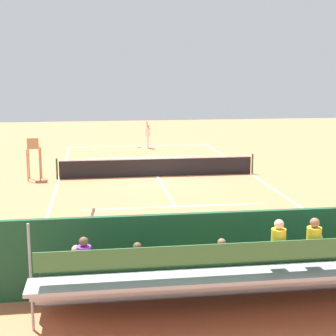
{
  "coord_description": "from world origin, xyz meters",
  "views": [
    {
      "loc": [
        3.07,
        25.76,
        5.41
      ],
      "look_at": [
        0.0,
        4.0,
        1.2
      ],
      "focal_mm": 54.54,
      "sensor_mm": 36.0,
      "label": 1
    }
  ],
  "objects_px": {
    "tennis_racket": "(142,147)",
    "equipment_bag": "(230,272)",
    "umpire_chair": "(34,154)",
    "tennis_player": "(148,134)",
    "tennis_net": "(157,167)",
    "courtside_bench": "(294,253)",
    "bleacher_stand": "(239,273)",
    "tennis_ball_near": "(165,157)",
    "line_judge": "(93,244)"
  },
  "relations": [
    {
      "from": "umpire_chair",
      "to": "tennis_ball_near",
      "type": "relative_size",
      "value": 32.42
    },
    {
      "from": "tennis_racket",
      "to": "equipment_bag",
      "type": "bearing_deg",
      "value": 90.46
    },
    {
      "from": "equipment_bag",
      "to": "tennis_ball_near",
      "type": "xyz_separation_m",
      "value": [
        -0.86,
        -19.29,
        -0.15
      ]
    },
    {
      "from": "courtside_bench",
      "to": "line_judge",
      "type": "xyz_separation_m",
      "value": [
        5.37,
        -0.21,
        0.46
      ]
    },
    {
      "from": "equipment_bag",
      "to": "tennis_player",
      "type": "relative_size",
      "value": 0.47
    },
    {
      "from": "bleacher_stand",
      "to": "tennis_player",
      "type": "bearing_deg",
      "value": -91.15
    },
    {
      "from": "tennis_ball_near",
      "to": "tennis_player",
      "type": "bearing_deg",
      "value": -80.13
    },
    {
      "from": "equipment_bag",
      "to": "tennis_racket",
      "type": "relative_size",
      "value": 1.57
    },
    {
      "from": "equipment_bag",
      "to": "tennis_racket",
      "type": "distance_m",
      "value": 23.59
    },
    {
      "from": "tennis_net",
      "to": "tennis_player",
      "type": "relative_size",
      "value": 5.35
    },
    {
      "from": "tennis_racket",
      "to": "line_judge",
      "type": "xyz_separation_m",
      "value": [
        3.38,
        23.25,
        1.0
      ]
    },
    {
      "from": "umpire_chair",
      "to": "tennis_player",
      "type": "height_order",
      "value": "umpire_chair"
    },
    {
      "from": "tennis_net",
      "to": "tennis_ball_near",
      "type": "distance_m",
      "value": 6.02
    },
    {
      "from": "courtside_bench",
      "to": "tennis_racket",
      "type": "distance_m",
      "value": 23.55
    },
    {
      "from": "umpire_chair",
      "to": "tennis_ball_near",
      "type": "distance_m",
      "value": 9.55
    },
    {
      "from": "tennis_racket",
      "to": "bleacher_stand",
      "type": "bearing_deg",
      "value": 89.69
    },
    {
      "from": "bleacher_stand",
      "to": "tennis_ball_near",
      "type": "distance_m",
      "value": 21.28
    },
    {
      "from": "line_judge",
      "to": "tennis_racket",
      "type": "bearing_deg",
      "value": -98.27
    },
    {
      "from": "umpire_chair",
      "to": "tennis_racket",
      "type": "xyz_separation_m",
      "value": [
        -6.34,
        -10.21,
        -1.3
      ]
    },
    {
      "from": "umpire_chair",
      "to": "tennis_racket",
      "type": "height_order",
      "value": "umpire_chair"
    },
    {
      "from": "tennis_racket",
      "to": "tennis_ball_near",
      "type": "height_order",
      "value": "tennis_ball_near"
    },
    {
      "from": "courtside_bench",
      "to": "equipment_bag",
      "type": "distance_m",
      "value": 1.85
    },
    {
      "from": "tennis_net",
      "to": "umpire_chair",
      "type": "height_order",
      "value": "umpire_chair"
    },
    {
      "from": "tennis_net",
      "to": "courtside_bench",
      "type": "bearing_deg",
      "value": 99.13
    },
    {
      "from": "courtside_bench",
      "to": "tennis_player",
      "type": "bearing_deg",
      "value": -85.97
    },
    {
      "from": "tennis_player",
      "to": "equipment_bag",
      "type": "bearing_deg",
      "value": 89.56
    },
    {
      "from": "tennis_ball_near",
      "to": "line_judge",
      "type": "height_order",
      "value": "line_judge"
    },
    {
      "from": "bleacher_stand",
      "to": "equipment_bag",
      "type": "height_order",
      "value": "bleacher_stand"
    },
    {
      "from": "tennis_ball_near",
      "to": "tennis_racket",
      "type": "bearing_deg",
      "value": -76.27
    },
    {
      "from": "tennis_player",
      "to": "tennis_racket",
      "type": "distance_m",
      "value": 1.13
    },
    {
      "from": "tennis_net",
      "to": "line_judge",
      "type": "relative_size",
      "value": 5.35
    },
    {
      "from": "tennis_net",
      "to": "tennis_ball_near",
      "type": "relative_size",
      "value": 156.06
    },
    {
      "from": "tennis_ball_near",
      "to": "bleacher_stand",
      "type": "bearing_deg",
      "value": 86.79
    },
    {
      "from": "equipment_bag",
      "to": "tennis_player",
      "type": "bearing_deg",
      "value": -90.44
    },
    {
      "from": "bleacher_stand",
      "to": "tennis_player",
      "type": "height_order",
      "value": "bleacher_stand"
    },
    {
      "from": "tennis_net",
      "to": "line_judge",
      "type": "height_order",
      "value": "line_judge"
    },
    {
      "from": "tennis_net",
      "to": "equipment_bag",
      "type": "height_order",
      "value": "tennis_net"
    },
    {
      "from": "courtside_bench",
      "to": "line_judge",
      "type": "distance_m",
      "value": 5.4
    },
    {
      "from": "bleacher_stand",
      "to": "tennis_ball_near",
      "type": "xyz_separation_m",
      "value": [
        -1.19,
        -21.22,
        -0.92
      ]
    },
    {
      "from": "tennis_ball_near",
      "to": "umpire_chair",
      "type": "bearing_deg",
      "value": 38.64
    },
    {
      "from": "tennis_ball_near",
      "to": "line_judge",
      "type": "xyz_separation_m",
      "value": [
        4.43,
        18.95,
        0.98
      ]
    },
    {
      "from": "tennis_net",
      "to": "tennis_racket",
      "type": "height_order",
      "value": "tennis_net"
    },
    {
      "from": "umpire_chair",
      "to": "tennis_racket",
      "type": "distance_m",
      "value": 12.09
    },
    {
      "from": "bleacher_stand",
      "to": "tennis_player",
      "type": "distance_m",
      "value": 25.17
    },
    {
      "from": "equipment_bag",
      "to": "tennis_ball_near",
      "type": "bearing_deg",
      "value": -92.56
    },
    {
      "from": "umpire_chair",
      "to": "tennis_player",
      "type": "xyz_separation_m",
      "value": [
        -6.71,
        -9.85,
        -0.3
      ]
    },
    {
      "from": "tennis_net",
      "to": "bleacher_stand",
      "type": "distance_m",
      "value": 15.34
    },
    {
      "from": "umpire_chair",
      "to": "tennis_ball_near",
      "type": "xyz_separation_m",
      "value": [
        -7.39,
        -5.91,
        -1.28
      ]
    },
    {
      "from": "bleacher_stand",
      "to": "equipment_bag",
      "type": "distance_m",
      "value": 2.11
    },
    {
      "from": "courtside_bench",
      "to": "equipment_bag",
      "type": "xyz_separation_m",
      "value": [
        1.81,
        0.13,
        -0.38
      ]
    }
  ]
}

